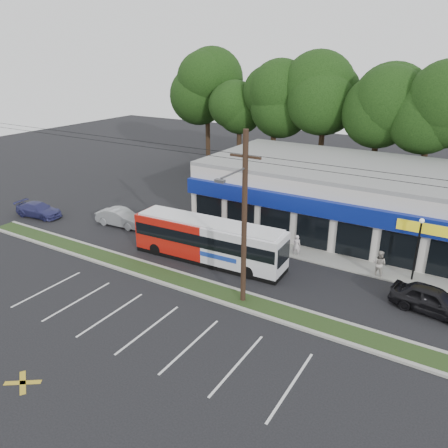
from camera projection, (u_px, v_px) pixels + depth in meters
ground at (191, 295)px, 26.22m from camera, size 120.00×120.00×0.00m
grass_strip at (200, 287)px, 26.99m from camera, size 40.00×1.60×0.12m
curb_south at (193, 293)px, 26.31m from camera, size 40.00×0.25×0.14m
curb_north at (208, 281)px, 27.67m from camera, size 40.00×0.25×0.14m
sidewalk at (322, 257)px, 30.94m from camera, size 32.00×2.20×0.10m
strip_mall at (360, 198)px, 35.24m from camera, size 25.00×12.55×5.30m
utility_pole at (241, 214)px, 23.61m from camera, size 50.00×2.77×10.00m
lamp_post at (418, 242)px, 26.91m from camera, size 0.30×0.30×4.25m
tree_line at (380, 111)px, 41.89m from camera, size 46.76×6.76×11.83m
metrobus at (209, 240)px, 30.03m from camera, size 11.10×2.84×2.96m
car_dark at (433, 300)px, 24.23m from camera, size 4.70×2.43×1.53m
car_silver at (121, 217)px, 36.57m from camera, size 4.47×1.88×1.43m
car_blue at (39, 210)px, 38.64m from camera, size 4.54×2.31×1.26m
pedestrian_a at (296, 246)px, 30.98m from camera, size 0.69×0.57×1.63m
pedestrian_b at (379, 264)px, 28.13m from camera, size 0.96×0.80×1.81m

